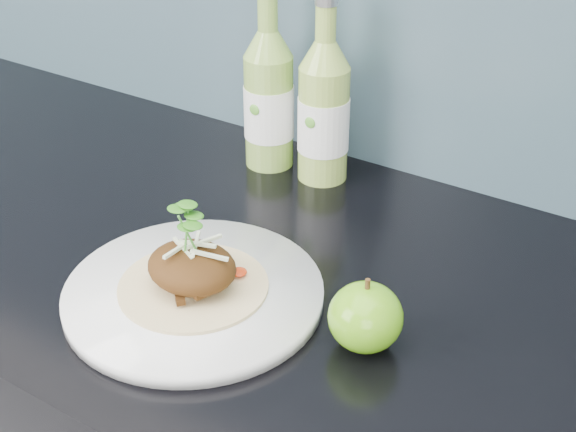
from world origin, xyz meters
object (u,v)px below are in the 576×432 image
at_px(green_apple, 365,317).
at_px(cider_bottle_left, 269,100).
at_px(dinner_plate, 194,294).
at_px(cider_bottle_right, 324,112).

bearing_deg(green_apple, cider_bottle_left, 137.33).
height_order(dinner_plate, cider_bottle_left, cider_bottle_left).
relative_size(dinner_plate, green_apple, 3.26).
xyz_separation_m(green_apple, cider_bottle_left, (-0.30, 0.27, 0.06)).
relative_size(cider_bottle_left, cider_bottle_right, 1.00).
relative_size(dinner_plate, cider_bottle_left, 1.24).
relative_size(green_apple, cider_bottle_right, 0.38).
bearing_deg(cider_bottle_right, dinner_plate, -96.21).
xyz_separation_m(dinner_plate, cider_bottle_left, (-0.11, 0.31, 0.09)).
bearing_deg(dinner_plate, cider_bottle_right, 95.09).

